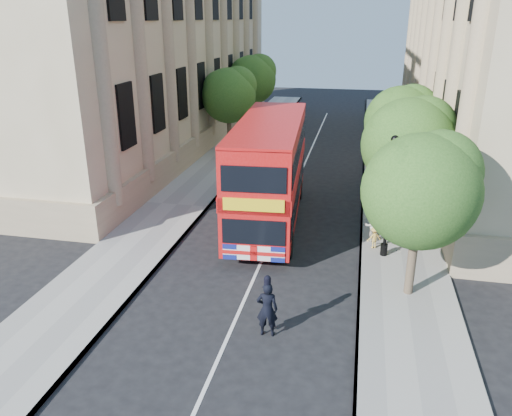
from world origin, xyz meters
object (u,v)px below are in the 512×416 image
Objects in this scene: lamp_post at (389,202)px; double_decker_bus at (269,169)px; box_van at (256,177)px; woman_pedestrian at (372,225)px; police_constable at (267,309)px.

lamp_post reaches higher than double_decker_bus.
lamp_post reaches higher than box_van.
lamp_post is 6.23m from double_decker_bus.
lamp_post is 3.40× the size of woman_pedestrian.
lamp_post reaches higher than police_constable.
double_decker_bus is (-5.50, 2.91, 0.24)m from lamp_post.
box_van is 12.77m from police_constable.
woman_pedestrian is (6.26, -4.56, -0.44)m from box_van.
police_constable is at bearing 32.28° from woman_pedestrian.
double_decker_bus is at bearing -63.55° from box_van.
lamp_post is at bearing -125.76° from police_constable.
police_constable is at bearing -83.85° from double_decker_bus.
woman_pedestrian is (4.95, -1.53, -1.87)m from double_decker_bus.
double_decker_bus is 2.28× the size of box_van.
woman_pedestrian is (-0.55, 1.39, -1.63)m from lamp_post.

